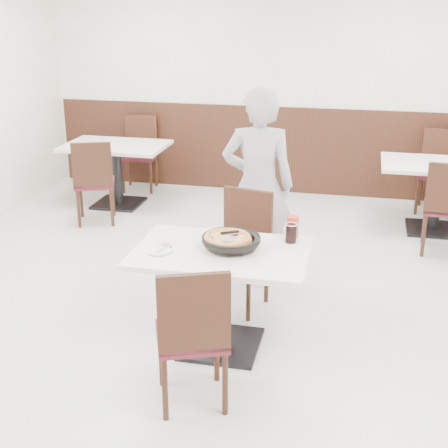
% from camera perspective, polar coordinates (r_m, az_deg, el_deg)
% --- Properties ---
extents(floor, '(7.00, 7.00, 0.00)m').
position_cam_1_polar(floor, '(5.03, -0.73, -8.33)').
color(floor, '#B8B8B3').
rests_on(floor, ground).
extents(wall_back, '(6.00, 0.04, 2.80)m').
position_cam_1_polar(wall_back, '(7.93, 5.28, 12.77)').
color(wall_back, beige).
rests_on(wall_back, floor).
extents(wainscot_back, '(5.90, 0.03, 1.10)m').
position_cam_1_polar(wainscot_back, '(8.07, 5.07, 6.76)').
color(wainscot_back, black).
rests_on(wainscot_back, floor).
extents(main_table, '(1.27, 0.91, 0.75)m').
position_cam_1_polar(main_table, '(4.44, -0.25, -6.91)').
color(main_table, white).
rests_on(main_table, floor).
extents(chair_near, '(0.54, 0.54, 0.95)m').
position_cam_1_polar(chair_near, '(3.84, -3.00, -9.88)').
color(chair_near, black).
rests_on(chair_near, floor).
extents(chair_far, '(0.51, 0.51, 0.95)m').
position_cam_1_polar(chair_far, '(4.97, 1.25, -2.63)').
color(chair_far, black).
rests_on(chair_far, floor).
extents(trivet, '(0.14, 0.14, 0.04)m').
position_cam_1_polar(trivet, '(4.29, 0.64, -2.19)').
color(trivet, black).
rests_on(trivet, main_table).
extents(pizza_pan, '(0.42, 0.42, 0.01)m').
position_cam_1_polar(pizza_pan, '(4.31, 0.66, -1.73)').
color(pizza_pan, black).
rests_on(pizza_pan, trivet).
extents(pizza, '(0.37, 0.37, 0.02)m').
position_cam_1_polar(pizza, '(4.31, 0.30, -1.48)').
color(pizza, '#C58744').
rests_on(pizza, pizza_pan).
extents(pizza_server, '(0.08, 0.10, 0.00)m').
position_cam_1_polar(pizza_server, '(4.23, 0.35, -1.39)').
color(pizza_server, white).
rests_on(pizza_server, pizza).
extents(napkin, '(0.16, 0.16, 0.00)m').
position_cam_1_polar(napkin, '(4.32, -6.12, -2.33)').
color(napkin, white).
rests_on(napkin, main_table).
extents(side_plate, '(0.18, 0.18, 0.01)m').
position_cam_1_polar(side_plate, '(4.28, -5.95, -2.46)').
color(side_plate, white).
rests_on(side_plate, napkin).
extents(fork, '(0.07, 0.17, 0.00)m').
position_cam_1_polar(fork, '(4.29, -5.56, -2.27)').
color(fork, white).
rests_on(fork, side_plate).
extents(cola_glass, '(0.09, 0.09, 0.13)m').
position_cam_1_polar(cola_glass, '(4.44, 6.15, -0.87)').
color(cola_glass, black).
rests_on(cola_glass, main_table).
extents(red_cup, '(0.09, 0.09, 0.16)m').
position_cam_1_polar(red_cup, '(4.52, 6.30, -0.27)').
color(red_cup, red).
rests_on(red_cup, main_table).
extents(diner_person, '(0.68, 0.50, 1.71)m').
position_cam_1_polar(diner_person, '(5.40, 3.13, 3.49)').
color(diner_person, '#9D9EA2').
rests_on(diner_person, floor).
extents(bg_table_left, '(1.24, 0.87, 0.75)m').
position_cam_1_polar(bg_table_left, '(7.65, -9.74, 4.45)').
color(bg_table_left, white).
rests_on(bg_table_left, floor).
extents(bg_chair_left_near, '(0.54, 0.54, 0.95)m').
position_cam_1_polar(bg_chair_left_near, '(7.07, -11.75, 3.88)').
color(bg_chair_left_near, black).
rests_on(bg_chair_left_near, floor).
extents(bg_chair_left_far, '(0.47, 0.47, 0.95)m').
position_cam_1_polar(bg_chair_left_far, '(8.21, -7.78, 6.35)').
color(bg_chair_left_far, black).
rests_on(bg_chair_left_far, floor).
extents(bg_table_right, '(1.28, 0.92, 0.75)m').
position_cam_1_polar(bg_table_right, '(7.05, 18.81, 2.32)').
color(bg_table_right, white).
rests_on(bg_table_right, floor).
extents(bg_chair_right_near, '(0.45, 0.45, 0.95)m').
position_cam_1_polar(bg_chair_right_near, '(6.44, 19.66, 1.52)').
color(bg_chair_right_near, black).
rests_on(bg_chair_right_near, floor).
extents(bg_chair_right_far, '(0.49, 0.49, 0.95)m').
position_cam_1_polar(bg_chair_right_far, '(7.66, 18.91, 4.45)').
color(bg_chair_right_far, black).
rests_on(bg_chair_right_far, floor).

